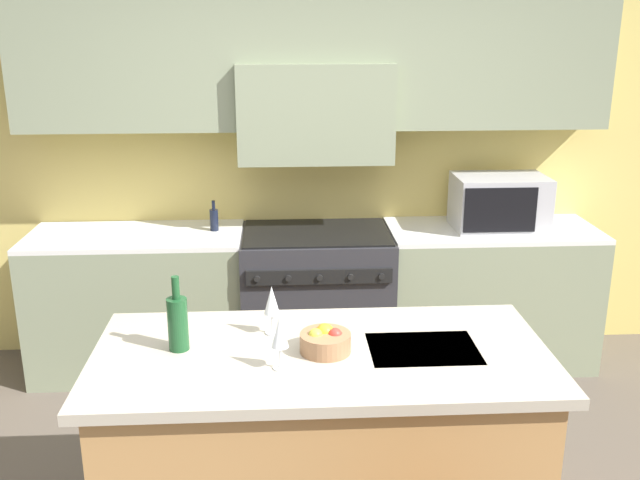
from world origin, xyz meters
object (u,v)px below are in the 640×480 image
Objects in this scene: microwave at (499,202)px; wine_glass_far at (272,302)px; wine_bottle at (178,322)px; oil_bottle_on_counter at (214,219)px; wine_glass_near at (280,333)px; range_stove at (316,300)px; fruit_bowl at (325,341)px.

microwave is 2.69× the size of wine_glass_far.
microwave reaches higher than wine_bottle.
wine_glass_far is 1.63m from oil_bottle_on_counter.
wine_bottle reaches higher than wine_glass_near.
wine_glass_far is (-0.27, -1.51, 0.61)m from range_stove.
range_stove is 1.32m from microwave.
wine_glass_far is at bearing -133.08° from microwave.
wine_glass_far is at bearing -100.03° from range_stove.
wine_glass_near is 1.00× the size of wine_glass_far.
wine_glass_near is 1.04× the size of fruit_bowl.
wine_bottle is at bearing 174.81° from fruit_bowl.
fruit_bowl is (0.59, -0.05, -0.07)m from wine_bottle.
fruit_bowl is (-0.05, -1.69, 0.51)m from range_stove.
wine_bottle is at bearing -89.97° from oil_bottle_on_counter.
microwave is 2.10m from fruit_bowl.
range_stove is 4.42× the size of wine_glass_far.
wine_glass_far is (-0.03, 0.32, 0.00)m from wine_glass_near.
wine_bottle is at bearing 154.92° from wine_glass_near.
wine_glass_far is at bearing -76.64° from oil_bottle_on_counter.
wine_glass_near is (-1.40, -1.85, -0.02)m from microwave.
wine_glass_near is at bearing -25.08° from wine_bottle.
wine_bottle is 1.71m from oil_bottle_on_counter.
range_stove is at bearing 79.97° from wine_glass_far.
range_stove is 4.59× the size of fruit_bowl.
oil_bottle_on_counter is (-0.00, 1.71, -0.05)m from wine_bottle.
microwave is at bearing 46.92° from wine_glass_far.
wine_glass_far is at bearing 139.58° from fruit_bowl.
fruit_bowl is at bearing -125.43° from microwave.
wine_glass_near is 1.95m from oil_bottle_on_counter.
range_stove is 1.86m from wine_bottle.
wine_bottle is 1.46× the size of wine_glass_near.
oil_bottle_on_counter is (-0.41, 1.90, -0.08)m from wine_glass_near.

